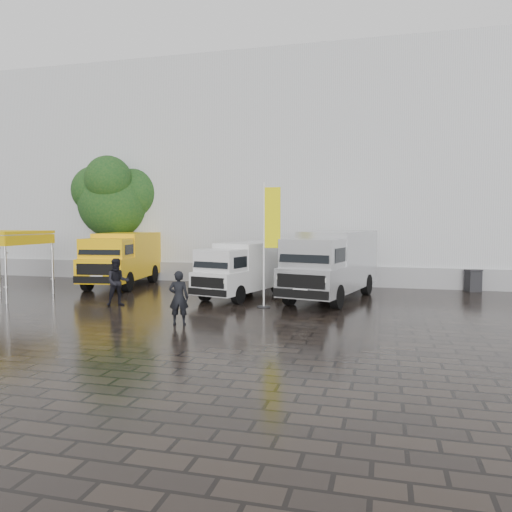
% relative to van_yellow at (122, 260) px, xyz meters
% --- Properties ---
extents(ground, '(120.00, 120.00, 0.00)m').
position_rel_van_yellow_xyz_m(ground, '(8.76, -5.14, -1.32)').
color(ground, black).
rests_on(ground, ground).
extents(exhibition_hall, '(44.00, 16.00, 12.00)m').
position_rel_van_yellow_xyz_m(exhibition_hall, '(10.76, 10.86, 4.68)').
color(exhibition_hall, silver).
rests_on(exhibition_hall, ground).
extents(hall_plinth, '(44.00, 0.15, 1.00)m').
position_rel_van_yellow_xyz_m(hall_plinth, '(10.76, 2.81, -0.82)').
color(hall_plinth, gray).
rests_on(hall_plinth, ground).
extents(van_yellow, '(2.92, 5.95, 2.64)m').
position_rel_van_yellow_xyz_m(van_yellow, '(0.00, 0.00, 0.00)').
color(van_yellow, yellow).
rests_on(van_yellow, ground).
extents(van_white, '(3.11, 5.62, 2.31)m').
position_rel_van_yellow_xyz_m(van_white, '(6.79, -1.81, -0.16)').
color(van_white, silver).
rests_on(van_white, ground).
extents(van_silver, '(3.59, 6.81, 2.81)m').
position_rel_van_yellow_xyz_m(van_silver, '(10.49, -1.55, 0.09)').
color(van_silver, silver).
rests_on(van_silver, ground).
extents(canopy_tent, '(3.03, 3.03, 2.83)m').
position_rel_van_yellow_xyz_m(canopy_tent, '(-3.13, -4.54, 1.31)').
color(canopy_tent, silver).
rests_on(canopy_tent, ground).
extents(flagpole, '(0.88, 0.50, 4.68)m').
position_rel_van_yellow_xyz_m(flagpole, '(8.42, -4.10, 1.27)').
color(flagpole, black).
rests_on(flagpole, ground).
extents(tree, '(3.88, 3.99, 6.97)m').
position_rel_van_yellow_xyz_m(tree, '(-2.11, 2.89, 3.16)').
color(tree, black).
rests_on(tree, ground).
extents(wheelie_bin, '(0.77, 0.77, 1.02)m').
position_rel_van_yellow_xyz_m(wheelie_bin, '(16.59, 2.40, -0.81)').
color(wheelie_bin, black).
rests_on(wheelie_bin, ground).
extents(person_front, '(0.70, 0.54, 1.70)m').
position_rel_van_yellow_xyz_m(person_front, '(6.40, -7.83, -0.47)').
color(person_front, black).
rests_on(person_front, ground).
extents(person_tent, '(1.12, 1.08, 1.82)m').
position_rel_van_yellow_xyz_m(person_tent, '(2.71, -5.14, -0.41)').
color(person_tent, black).
rests_on(person_tent, ground).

